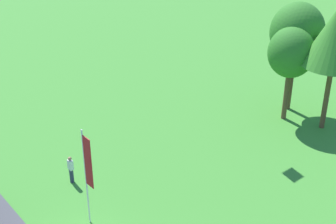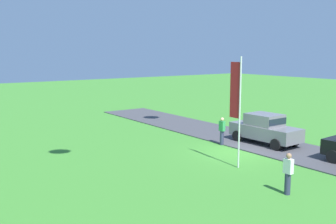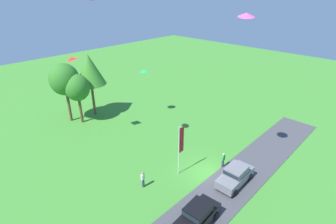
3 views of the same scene
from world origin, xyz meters
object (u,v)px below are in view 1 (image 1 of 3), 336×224
tree_right_of_center (297,32)px  tree_center_back (291,53)px  flag_banner (87,168)px  person_watching_sky (71,169)px

tree_right_of_center → tree_center_back: tree_right_of_center is taller
flag_banner → tree_center_back: bearing=93.8°
tree_center_back → tree_right_of_center: bearing=117.5°
person_watching_sky → tree_right_of_center: (2.03, 17.70, 5.19)m
person_watching_sky → tree_center_back: 16.91m
person_watching_sky → flag_banner: 4.88m
flag_banner → tree_right_of_center: bearing=96.0°
tree_right_of_center → person_watching_sky: bearing=-96.5°
person_watching_sky → tree_center_back: tree_center_back is taller
tree_right_of_center → flag_banner: 19.07m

